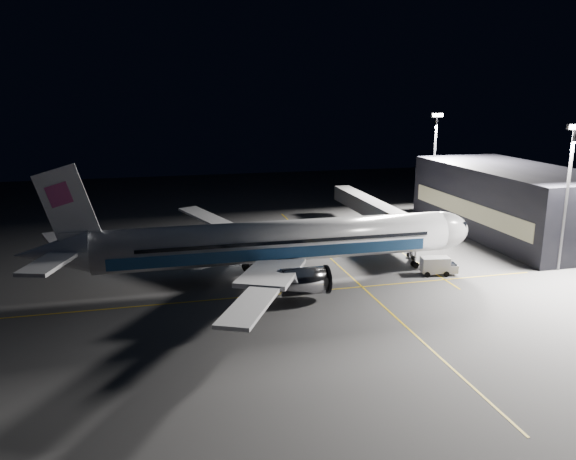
{
  "coord_description": "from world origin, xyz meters",
  "views": [
    {
      "loc": [
        -16.23,
        -71.29,
        25.11
      ],
      "look_at": [
        2.19,
        2.98,
        6.0
      ],
      "focal_mm": 35.0,
      "sensor_mm": 36.0,
      "label": 1
    }
  ],
  "objects_px": {
    "jet_bridge": "(377,211)",
    "safety_cone_b": "(276,248)",
    "floodlight_mast_north": "(435,155)",
    "safety_cone_a": "(268,253)",
    "service_truck": "(438,265)",
    "baggage_tug": "(236,248)",
    "safety_cone_c": "(209,254)",
    "airliner": "(270,243)",
    "floodlight_mast_south": "(568,185)"
  },
  "relations": [
    {
      "from": "baggage_tug",
      "to": "safety_cone_b",
      "type": "bearing_deg",
      "value": 0.89
    },
    {
      "from": "safety_cone_b",
      "to": "baggage_tug",
      "type": "bearing_deg",
      "value": -175.34
    },
    {
      "from": "airliner",
      "to": "safety_cone_a",
      "type": "height_order",
      "value": "airliner"
    },
    {
      "from": "airliner",
      "to": "jet_bridge",
      "type": "distance_m",
      "value": 29.31
    },
    {
      "from": "jet_bridge",
      "to": "safety_cone_b",
      "type": "distance_m",
      "value": 19.92
    },
    {
      "from": "safety_cone_c",
      "to": "service_truck",
      "type": "bearing_deg",
      "value": -29.3
    },
    {
      "from": "floodlight_mast_north",
      "to": "safety_cone_a",
      "type": "bearing_deg",
      "value": -152.15
    },
    {
      "from": "floodlight_mast_north",
      "to": "baggage_tug",
      "type": "relative_size",
      "value": 7.79
    },
    {
      "from": "airliner",
      "to": "baggage_tug",
      "type": "distance_m",
      "value": 14.37
    },
    {
      "from": "jet_bridge",
      "to": "service_truck",
      "type": "distance_m",
      "value": 22.16
    },
    {
      "from": "floodlight_mast_south",
      "to": "safety_cone_c",
      "type": "height_order",
      "value": "floodlight_mast_south"
    },
    {
      "from": "service_truck",
      "to": "safety_cone_c",
      "type": "bearing_deg",
      "value": 160.05
    },
    {
      "from": "airliner",
      "to": "safety_cone_b",
      "type": "relative_size",
      "value": 106.92
    },
    {
      "from": "service_truck",
      "to": "safety_cone_c",
      "type": "relative_size",
      "value": 8.28
    },
    {
      "from": "service_truck",
      "to": "safety_cone_b",
      "type": "distance_m",
      "value": 26.2
    },
    {
      "from": "safety_cone_a",
      "to": "safety_cone_b",
      "type": "bearing_deg",
      "value": 53.01
    },
    {
      "from": "safety_cone_b",
      "to": "safety_cone_c",
      "type": "distance_m",
      "value": 11.02
    },
    {
      "from": "airliner",
      "to": "safety_cone_c",
      "type": "distance_m",
      "value": 15.52
    },
    {
      "from": "floodlight_mast_south",
      "to": "safety_cone_a",
      "type": "bearing_deg",
      "value": 155.95
    },
    {
      "from": "jet_bridge",
      "to": "safety_cone_c",
      "type": "bearing_deg",
      "value": -170.48
    },
    {
      "from": "jet_bridge",
      "to": "baggage_tug",
      "type": "xyz_separation_m",
      "value": [
        -25.65,
        -4.6,
        -3.73
      ]
    },
    {
      "from": "service_truck",
      "to": "baggage_tug",
      "type": "distance_m",
      "value": 31.04
    },
    {
      "from": "jet_bridge",
      "to": "floodlight_mast_north",
      "type": "distance_m",
      "value": 24.06
    },
    {
      "from": "floodlight_mast_south",
      "to": "airliner",
      "type": "bearing_deg",
      "value": 171.67
    },
    {
      "from": "airliner",
      "to": "baggage_tug",
      "type": "relative_size",
      "value": 23.14
    },
    {
      "from": "safety_cone_c",
      "to": "jet_bridge",
      "type": "bearing_deg",
      "value": 9.52
    },
    {
      "from": "safety_cone_a",
      "to": "safety_cone_c",
      "type": "height_order",
      "value": "safety_cone_c"
    },
    {
      "from": "floodlight_mast_south",
      "to": "safety_cone_a",
      "type": "distance_m",
      "value": 44.37
    },
    {
      "from": "airliner",
      "to": "floodlight_mast_south",
      "type": "relative_size",
      "value": 2.97
    },
    {
      "from": "floodlight_mast_north",
      "to": "safety_cone_c",
      "type": "relative_size",
      "value": 32.57
    },
    {
      "from": "floodlight_mast_south",
      "to": "floodlight_mast_north",
      "type": "bearing_deg",
      "value": 90.0
    },
    {
      "from": "jet_bridge",
      "to": "floodlight_mast_south",
      "type": "height_order",
      "value": "floodlight_mast_south"
    },
    {
      "from": "airliner",
      "to": "safety_cone_a",
      "type": "bearing_deg",
      "value": 79.61
    },
    {
      "from": "floodlight_mast_north",
      "to": "jet_bridge",
      "type": "bearing_deg",
      "value": -142.26
    },
    {
      "from": "jet_bridge",
      "to": "safety_cone_b",
      "type": "bearing_deg",
      "value": -167.96
    },
    {
      "from": "floodlight_mast_north",
      "to": "baggage_tug",
      "type": "distance_m",
      "value": 48.8
    },
    {
      "from": "floodlight_mast_north",
      "to": "baggage_tug",
      "type": "height_order",
      "value": "floodlight_mast_north"
    },
    {
      "from": "airliner",
      "to": "baggage_tug",
      "type": "bearing_deg",
      "value": 100.82
    },
    {
      "from": "jet_bridge",
      "to": "safety_cone_a",
      "type": "distance_m",
      "value": 22.43
    },
    {
      "from": "jet_bridge",
      "to": "baggage_tug",
      "type": "height_order",
      "value": "jet_bridge"
    },
    {
      "from": "floodlight_mast_north",
      "to": "safety_cone_b",
      "type": "bearing_deg",
      "value": -154.09
    },
    {
      "from": "safety_cone_a",
      "to": "safety_cone_c",
      "type": "bearing_deg",
      "value": 169.71
    },
    {
      "from": "floodlight_mast_north",
      "to": "floodlight_mast_south",
      "type": "distance_m",
      "value": 38.0
    },
    {
      "from": "safety_cone_a",
      "to": "safety_cone_c",
      "type": "distance_m",
      "value": 9.16
    },
    {
      "from": "floodlight_mast_north",
      "to": "safety_cone_b",
      "type": "relative_size",
      "value": 36.0
    },
    {
      "from": "airliner",
      "to": "service_truck",
      "type": "distance_m",
      "value": 23.8
    },
    {
      "from": "jet_bridge",
      "to": "safety_cone_b",
      "type": "relative_size",
      "value": 59.83
    },
    {
      "from": "floodlight_mast_north",
      "to": "safety_cone_a",
      "type": "distance_m",
      "value": 45.71
    },
    {
      "from": "baggage_tug",
      "to": "safety_cone_a",
      "type": "bearing_deg",
      "value": -27.74
    },
    {
      "from": "airliner",
      "to": "safety_cone_c",
      "type": "xyz_separation_m",
      "value": [
        -6.92,
        13.02,
        -4.85
      ]
    }
  ]
}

